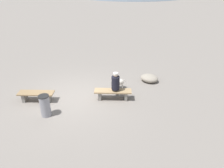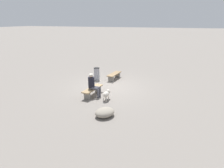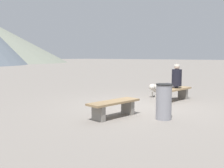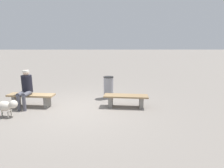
# 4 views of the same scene
# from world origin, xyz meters

# --- Properties ---
(ground) EXTENTS (210.00, 210.00, 0.06)m
(ground) POSITION_xyz_m (0.00, 0.00, -0.03)
(ground) COLOR gray
(bench_left) EXTENTS (1.56, 0.62, 0.43)m
(bench_left) POSITION_xyz_m (-1.64, -0.19, 0.29)
(bench_left) COLOR gray
(bench_left) RESTS_ON ground
(bench_right) EXTENTS (1.65, 0.60, 0.44)m
(bench_right) POSITION_xyz_m (1.67, -0.30, 0.31)
(bench_right) COLOR gray
(bench_right) RESTS_ON ground
(seated_person) EXTENTS (0.37, 0.69, 1.29)m
(seated_person) POSITION_xyz_m (1.79, -0.22, 0.73)
(seated_person) COLOR black
(seated_person) RESTS_ON ground
(dog) EXTENTS (0.73, 0.31, 0.52)m
(dog) POSITION_xyz_m (1.99, 0.66, 0.35)
(dog) COLOR beige
(dog) RESTS_ON ground
(trash_bin) EXTENTS (0.41, 0.41, 0.89)m
(trash_bin) POSITION_xyz_m (-1.03, -1.28, 0.45)
(trash_bin) COLOR gray
(trash_bin) RESTS_ON ground
(boulder) EXTENTS (1.15, 1.10, 0.37)m
(boulder) POSITION_xyz_m (3.67, 1.24, 0.19)
(boulder) COLOR gray
(boulder) RESTS_ON ground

